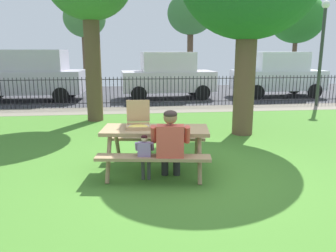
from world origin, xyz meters
name	(u,v)px	position (x,y,z in m)	size (l,w,h in m)	color
ground	(183,148)	(0.00, 1.54, -0.01)	(28.00, 11.08, 0.02)	#467E2B
cobblestone_walkway	(162,110)	(0.00, 6.38, 0.00)	(28.00, 1.40, 0.01)	gray
street_asphalt	(153,94)	(0.00, 10.76, -0.01)	(28.00, 7.36, 0.01)	#38383D
picnic_table_foreground	(155,138)	(-0.70, 0.19, 0.60)	(1.99, 1.72, 0.79)	#9E7F5A
pizza_box_open	(138,122)	(-0.98, 0.32, 0.86)	(0.42, 0.47, 0.46)	tan
pizza_slice_on_table	(183,128)	(-0.23, 0.16, 0.78)	(0.27, 0.25, 0.02)	#EDDE69
adult_at_table	(170,143)	(-0.50, -0.34, 0.66)	(0.63, 0.63, 1.19)	#252525
child_at_table	(145,153)	(-0.90, -0.32, 0.49)	(0.30, 0.30, 0.80)	#3E3E3E
iron_fence_streetside	(160,91)	(0.00, 7.08, 0.57)	(18.69, 0.03, 1.12)	black
lamp_post_walkway	(322,43)	(5.89, 6.52, 2.33)	(0.28, 0.28, 3.78)	#2D382D
parked_car_far_left	(26,74)	(-5.31, 9.12, 1.10)	(4.68, 2.12, 2.08)	#B6B0BF
parked_car_left	(168,75)	(0.54, 9.13, 1.01)	(3.98, 1.99, 1.98)	silver
parked_car_center	(278,74)	(5.48, 9.13, 1.01)	(3.97, 1.97, 1.98)	silver
far_tree_midleft	(85,20)	(-3.70, 16.35, 3.83)	(2.53, 2.53, 5.07)	brown
far_tree_center	(191,14)	(2.79, 16.35, 4.23)	(2.90, 2.90, 5.59)	brown
far_tree_midright	(297,19)	(9.79, 16.35, 4.02)	(3.48, 3.48, 5.61)	brown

